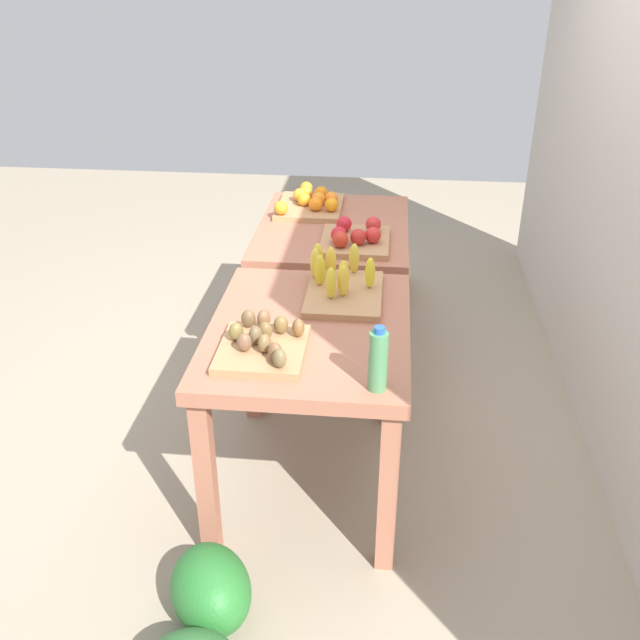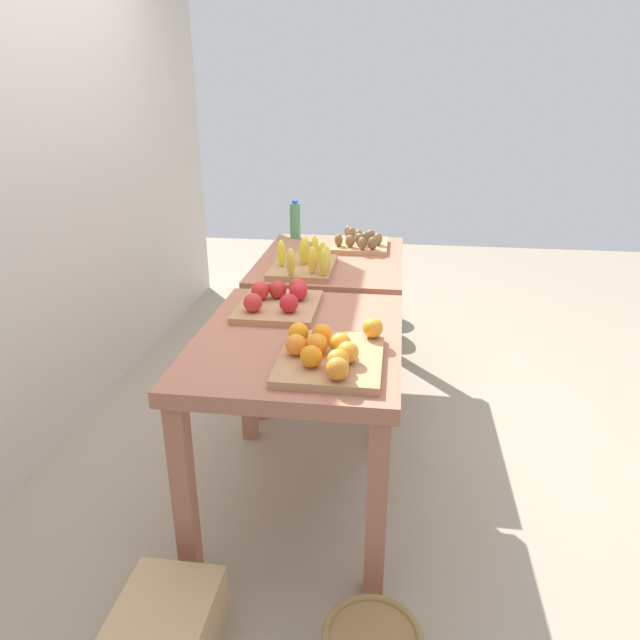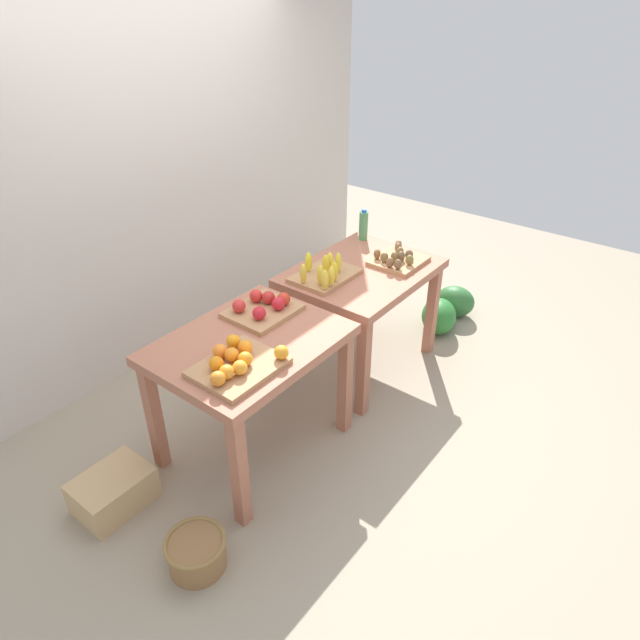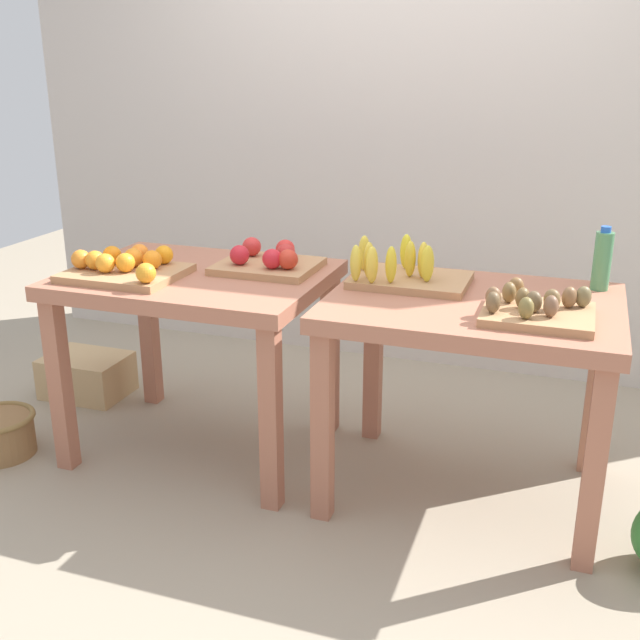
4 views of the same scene
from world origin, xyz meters
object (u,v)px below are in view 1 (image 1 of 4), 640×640
Objects in this scene: orange_bin at (311,203)px; banana_crate at (341,284)px; apple_bin at (355,238)px; cardboard_produce_box at (387,279)px; display_table_right at (310,350)px; wicker_basket at (292,277)px; display_table_left at (333,245)px; watermelon_pile at (202,624)px; kiwi_bin at (263,344)px; water_bottle at (378,360)px.

orange_bin is 1.09m from banana_crate.
apple_bin is 1.31m from cardboard_produce_box.
display_table_right is 3.39× the size of wicker_basket.
display_table_left is at bearing -153.69° from apple_bin.
wicker_basket is (-1.92, -0.35, -0.57)m from display_table_right.
kiwi_bin is at bearing 170.72° from watermelon_pile.
apple_bin reaches higher than display_table_left.
display_table_right is 2.04m from cardboard_produce_box.
watermelon_pile is 2.29× the size of wicker_basket.
watermelon_pile is 1.76× the size of cardboard_produce_box.
display_table_left is at bearing 32.58° from orange_bin.
display_table_right reaches higher than watermelon_pile.
banana_crate is (-0.29, 0.10, 0.17)m from display_table_right.
banana_crate is (0.83, 0.10, 0.17)m from display_table_left.
cardboard_produce_box is at bearing 91.90° from wicker_basket.
water_bottle is 0.78× the size of wicker_basket.
water_bottle is 2.49m from cardboard_produce_box.
display_table_left reaches higher than wicker_basket.
water_bottle is at bearing 132.16° from watermelon_pile.
wicker_basket is (-1.63, -0.45, -0.74)m from banana_crate.
display_table_left is at bearing -169.64° from water_bottle.
kiwi_bin is at bearing -26.09° from banana_crate.
display_table_left is 0.85m from banana_crate.
display_table_right reaches higher than wicker_basket.
cardboard_produce_box is (-2.16, 0.45, -0.72)m from kiwi_bin.
watermelon_pile is at bearing 1.85° from wicker_basket.
display_table_left is 1.59m from water_bottle.
water_bottle is (0.71, 0.18, 0.06)m from banana_crate.
kiwi_bin is at bearing -33.18° from display_table_right.
apple_bin reaches higher than display_table_right.
display_table_left is 0.32m from orange_bin.
water_bottle is at bearing 13.64° from orange_bin.
cardboard_produce_box is at bearing 168.91° from watermelon_pile.
wicker_basket is at bearing -164.88° from water_bottle.
display_table_left is at bearing 180.00° from display_table_right.
kiwi_bin is (1.08, -0.28, -0.00)m from apple_bin.
display_table_left is 1.48× the size of watermelon_pile.
orange_bin is (-1.35, -0.15, 0.16)m from display_table_right.
kiwi_bin is at bearing 0.12° from orange_bin.
water_bottle is at bearing 33.63° from display_table_right.
wicker_basket is at bearing -178.15° from watermelon_pile.
display_table_right is 2.03m from wicker_basket.
wicker_basket is (-0.80, -0.35, -0.57)m from display_table_left.
display_table_left is 2.12m from watermelon_pile.
orange_bin is 2.37m from watermelon_pile.
display_table_left is 2.32× the size of banana_crate.
kiwi_bin is at bearing -14.38° from apple_bin.
apple_bin is at bearing 167.59° from watermelon_pile.
water_bottle is at bearing 64.82° from kiwi_bin.
banana_crate is at bearing 163.19° from watermelon_pile.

